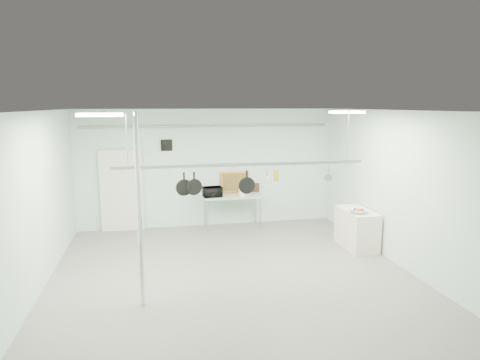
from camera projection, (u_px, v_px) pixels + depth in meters
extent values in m
plane|color=gray|center=(236.00, 282.00, 8.09)|extent=(8.00, 8.00, 0.00)
cube|color=silver|center=(235.00, 111.00, 7.53)|extent=(7.00, 8.00, 0.02)
cube|color=silver|center=(208.00, 168.00, 11.66)|extent=(7.00, 0.02, 3.20)
cube|color=silver|center=(408.00, 192.00, 8.49)|extent=(0.02, 8.00, 3.20)
cube|color=silver|center=(122.00, 192.00, 11.26)|extent=(1.10, 0.10, 2.20)
cube|color=black|center=(166.00, 145.00, 11.31)|extent=(0.30, 0.04, 0.30)
cylinder|color=gray|center=(208.00, 126.00, 11.37)|extent=(6.60, 0.07, 0.07)
cylinder|color=silver|center=(139.00, 212.00, 6.90)|extent=(0.08, 0.08, 3.20)
cube|color=#ABCAB6|center=(232.00, 196.00, 11.53)|extent=(1.60, 0.70, 0.05)
cylinder|color=#B7B7BC|center=(207.00, 216.00, 11.19)|extent=(0.04, 0.04, 0.86)
cylinder|color=#B7B7BC|center=(205.00, 211.00, 11.73)|extent=(0.04, 0.04, 0.86)
cylinder|color=#B7B7BC|center=(261.00, 213.00, 11.48)|extent=(0.04, 0.04, 0.86)
cylinder|color=#B7B7BC|center=(256.00, 208.00, 12.02)|extent=(0.04, 0.04, 0.86)
cube|color=silver|center=(357.00, 229.00, 9.98)|extent=(0.60, 1.20, 0.90)
cube|color=#B7B7BC|center=(243.00, 164.00, 8.03)|extent=(4.80, 0.06, 0.06)
cylinder|color=#B7B7BC|center=(127.00, 140.00, 7.54)|extent=(0.02, 0.02, 0.94)
cylinder|color=#B7B7BC|center=(348.00, 136.00, 8.36)|extent=(0.02, 0.02, 0.94)
cube|color=white|center=(100.00, 115.00, 6.34)|extent=(0.65, 0.30, 0.05)
cube|color=white|center=(347.00, 112.00, 8.59)|extent=(0.65, 0.30, 0.05)
imported|color=black|center=(212.00, 192.00, 11.29)|extent=(0.52, 0.39, 0.27)
cylinder|color=silver|center=(242.00, 192.00, 11.39)|extent=(0.21, 0.21, 0.22)
cube|color=#D07A37|center=(235.00, 182.00, 11.79)|extent=(0.79, 0.17, 0.58)
cube|color=#331E12|center=(254.00, 187.00, 11.92)|extent=(0.30, 0.10, 0.25)
imported|color=silver|center=(359.00, 211.00, 9.61)|extent=(0.48, 0.48, 0.10)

